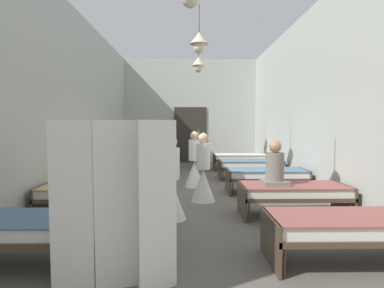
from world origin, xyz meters
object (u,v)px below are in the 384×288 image
object	(u,v)px
bed_left_row_0	(46,228)
bed_left_row_2	(118,175)
nurse_near_aisle	(171,189)
bed_left_row_1	(95,193)
potted_plant	(199,144)
bed_right_row_1	(293,192)
privacy_screen	(115,207)
bed_left_row_4	(142,158)
nurse_mid_aisle	(203,177)
patient_seated_primary	(275,168)
bed_right_row_2	(266,175)
bed_right_row_3	(250,165)
bed_right_row_4	(240,158)
nurse_far_aisle	(194,167)
bed_right_row_0	(348,227)
bed_left_row_3	(133,165)

from	to	relation	value
bed_left_row_0	bed_left_row_2	bearing A→B (deg)	90.00
bed_left_row_0	nurse_near_aisle	xyz separation A→B (m)	(1.37, 1.74, 0.09)
bed_left_row_1	potted_plant	bearing A→B (deg)	71.59
bed_right_row_1	privacy_screen	size ratio (longest dim) A/B	1.12
bed_left_row_1	bed_left_row_4	distance (m)	5.70
nurse_mid_aisle	patient_seated_primary	distance (m)	1.69
potted_plant	nurse_mid_aisle	bearing A→B (deg)	-90.96
bed_left_row_2	nurse_near_aisle	bearing A→B (deg)	-56.27
patient_seated_primary	bed_right_row_2	bearing A→B (deg)	79.68
nurse_mid_aisle	potted_plant	distance (m)	5.19
bed_right_row_3	privacy_screen	world-z (taller)	privacy_screen
bed_right_row_4	nurse_mid_aisle	distance (m)	4.88
bed_left_row_4	nurse_far_aisle	xyz separation A→B (m)	(1.84, -3.07, 0.09)
patient_seated_primary	bed_left_row_1	bearing A→B (deg)	179.61
bed_right_row_2	bed_right_row_4	bearing A→B (deg)	90.00
bed_right_row_1	bed_left_row_4	world-z (taller)	same
bed_left_row_0	nurse_near_aisle	world-z (taller)	nurse_near_aisle
bed_left_row_1	nurse_mid_aisle	xyz separation A→B (m)	(2.00, 1.09, 0.09)
nurse_near_aisle	nurse_far_aisle	xyz separation A→B (m)	(0.47, 2.79, 0.00)
bed_left_row_4	bed_right_row_1	bearing A→B (deg)	-57.91
bed_left_row_0	nurse_far_aisle	size ratio (longest dim) A/B	1.28
bed_right_row_0	bed_left_row_4	size ratio (longest dim) A/B	1.00
potted_plant	bed_right_row_3	bearing A→B (deg)	-58.83
bed_right_row_4	bed_left_row_1	bearing A→B (deg)	-122.09
bed_right_row_1	bed_left_row_2	xyz separation A→B (m)	(-3.57, 1.90, 0.00)
nurse_far_aisle	privacy_screen	xyz separation A→B (m)	(-0.89, -5.12, 0.32)
patient_seated_primary	bed_right_row_4	bearing A→B (deg)	86.50
bed_left_row_2	privacy_screen	bearing A→B (deg)	-77.78
privacy_screen	nurse_far_aisle	bearing A→B (deg)	60.52
bed_left_row_0	bed_right_row_0	bearing A→B (deg)	0.00
nurse_far_aisle	bed_right_row_3	bearing A→B (deg)	4.06
bed_right_row_1	nurse_far_aisle	bearing A→B (deg)	123.36
nurse_far_aisle	privacy_screen	world-z (taller)	privacy_screen
nurse_mid_aisle	privacy_screen	world-z (taller)	privacy_screen
privacy_screen	bed_right_row_0	bearing A→B (deg)	-7.01
bed_left_row_3	bed_right_row_4	distance (m)	4.05
bed_right_row_0	privacy_screen	distance (m)	2.72
patient_seated_primary	potted_plant	world-z (taller)	potted_plant
bed_left_row_4	potted_plant	world-z (taller)	potted_plant
bed_left_row_0	privacy_screen	xyz separation A→B (m)	(0.95, -0.59, 0.41)
bed_left_row_2	patient_seated_primary	distance (m)	3.78
bed_left_row_0	bed_left_row_1	distance (m)	1.90
bed_left_row_3	bed_right_row_4	size ratio (longest dim) A/B	1.00
bed_right_row_3	nurse_far_aisle	xyz separation A→B (m)	(-1.73, -1.17, 0.09)
bed_right_row_0	bed_left_row_2	size ratio (longest dim) A/B	1.00
bed_right_row_1	nurse_near_aisle	xyz separation A→B (m)	(-2.20, -0.16, 0.09)
bed_right_row_1	nurse_near_aisle	distance (m)	2.21
nurse_far_aisle	nurse_mid_aisle	bearing A→B (deg)	-114.19
nurse_near_aisle	bed_right_row_4	bearing A→B (deg)	-46.44
bed_left_row_1	bed_right_row_4	bearing A→B (deg)	57.91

